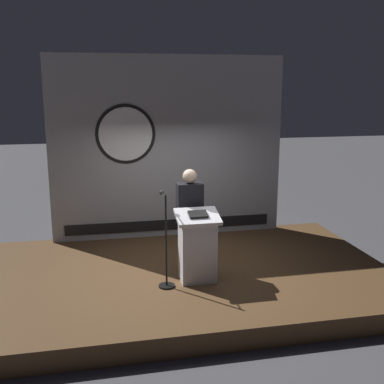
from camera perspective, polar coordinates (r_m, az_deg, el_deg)
ground_plane at (r=7.79m, az=-0.47°, el=-11.34°), size 40.00×40.00×0.00m
stage_platform at (r=7.73m, az=-0.47°, el=-10.33°), size 6.40×4.00×0.30m
banner_display at (r=9.00m, az=-2.95°, el=5.25°), size 4.43×0.12×3.43m
podium at (r=7.11m, az=0.67°, el=-6.63°), size 0.64×0.50×1.08m
speaker_person at (r=7.46m, az=-0.27°, el=-3.25°), size 0.40×0.26×1.62m
microphone_stand at (r=6.95m, az=-3.17°, el=-7.50°), size 0.24×0.54×1.38m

